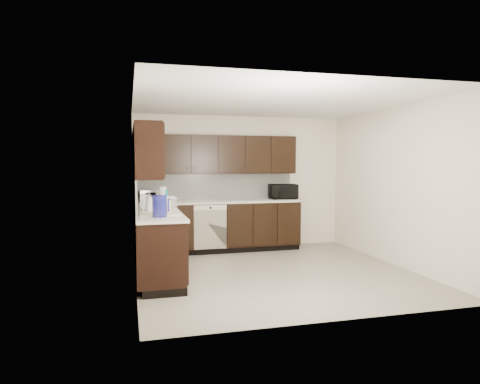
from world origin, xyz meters
The scene contains 20 objects.
floor centered at (0.00, 0.00, 0.00)m, with size 4.00×4.00×0.00m, color gray.
ceiling centered at (0.00, 0.00, 2.50)m, with size 4.00×4.00×0.00m, color white.
wall_back centered at (0.00, 2.00, 1.25)m, with size 4.00×0.02×2.50m, color beige.
wall_left centered at (-2.00, 0.00, 1.25)m, with size 0.02×4.00×2.50m, color beige.
wall_right centered at (2.00, 0.00, 1.25)m, with size 0.02×4.00×2.50m, color beige.
wall_front centered at (0.00, -2.00, 1.25)m, with size 4.00×0.02×2.50m, color beige.
lower_cabinets centered at (-1.01, 1.11, 0.41)m, with size 3.00×2.80×0.90m.
countertop centered at (-1.01, 1.11, 0.92)m, with size 3.03×2.83×0.04m.
backsplash centered at (-1.22, 1.32, 1.18)m, with size 3.00×2.80×0.48m.
upper_cabinets centered at (-1.10, 1.20, 1.77)m, with size 3.00×2.80×0.70m.
dishwasher centered at (-0.70, 1.41, 0.55)m, with size 0.58×0.04×0.78m.
sink centered at (-1.68, -0.01, 0.88)m, with size 0.54×0.82×0.42m.
microwave centered at (0.75, 1.68, 1.08)m, with size 0.50×0.34×0.28m, color black.
soap_bottle_a centered at (-1.55, 0.25, 1.05)m, with size 0.10×0.10×0.22m, color gray.
soap_bottle_b centered at (-1.80, 0.11, 1.07)m, with size 0.10×0.10×0.26m, color gray.
toaster_oven centered at (-1.75, 1.75, 1.04)m, with size 0.33×0.24×0.21m, color silver.
storage_bin centered at (-1.63, 0.49, 1.03)m, with size 0.43×0.32×0.17m, color white.
blue_pitcher centered at (-1.70, -0.44, 1.08)m, with size 0.18×0.18×0.27m, color navy.
teal_tumbler centered at (-1.48, 1.35, 1.05)m, with size 0.10×0.10×0.23m, color #0B7883.
paper_towel_roll centered at (-1.52, 1.35, 1.08)m, with size 0.13×0.13×0.28m, color white.
Camera 1 is at (-2.07, -5.90, 1.63)m, focal length 32.00 mm.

